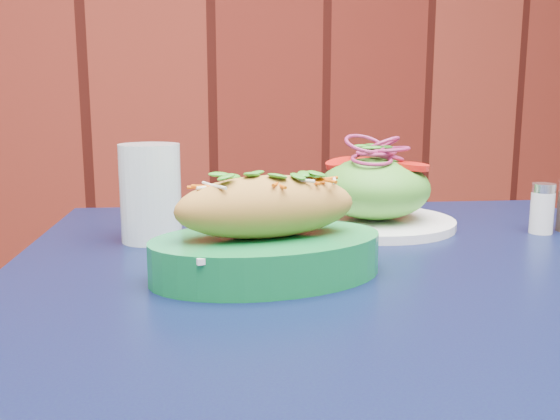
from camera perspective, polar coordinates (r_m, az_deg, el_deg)
name	(u,v)px	position (r m, az deg, el deg)	size (l,w,h in m)	color
cafe_table	(364,341)	(0.73, 7.71, -11.82)	(0.95, 0.95, 0.75)	black
banh_mi_basket	(267,236)	(0.65, -1.20, -2.39)	(0.26, 0.17, 0.11)	#107435
salad_plate	(374,194)	(0.90, 8.57, 1.47)	(0.23, 0.23, 0.13)	white
water_glass	(151,193)	(0.82, -11.75, 1.53)	(0.08, 0.08, 0.13)	silver
salt_shaker	(542,209)	(0.92, 22.85, 0.13)	(0.03, 0.03, 0.07)	white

